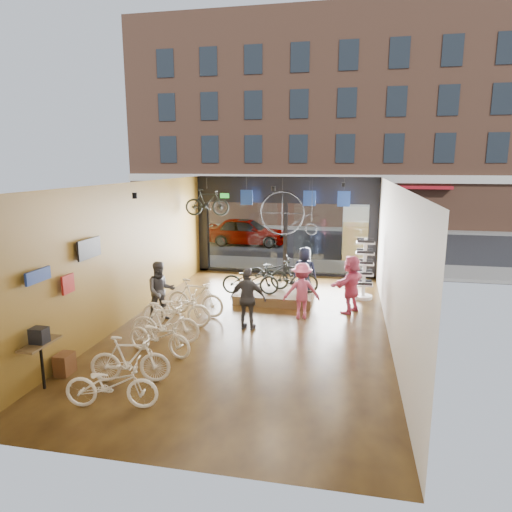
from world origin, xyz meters
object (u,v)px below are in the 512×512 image
(floor_bike_5, at_px, (195,298))
(floor_bike_1, at_px, (130,359))
(customer_1, at_px, (161,291))
(floor_bike_4, at_px, (176,309))
(floor_bike_0, at_px, (112,384))
(customer_3, at_px, (302,291))
(customer_5, at_px, (351,284))
(box_truck, at_px, (364,229))
(penny_farthing, at_px, (291,215))
(display_platform, at_px, (275,295))
(display_bike_right, at_px, (274,271))
(display_bike_left, at_px, (250,279))
(customer_2, at_px, (248,299))
(hung_bike, at_px, (207,202))
(display_bike_mid, at_px, (294,277))
(customer_4, at_px, (304,272))
(sunglasses_rack, at_px, (364,269))
(floor_bike_2, at_px, (159,336))
(street_car, at_px, (246,231))
(floor_bike_3, at_px, (165,323))

(floor_bike_5, bearing_deg, floor_bike_1, -169.97)
(floor_bike_1, height_order, customer_1, customer_1)
(floor_bike_4, bearing_deg, floor_bike_0, 178.24)
(customer_3, height_order, customer_5, customer_5)
(box_truck, bearing_deg, customer_3, -100.82)
(customer_3, bearing_deg, penny_farthing, -90.32)
(floor_bike_1, height_order, floor_bike_4, floor_bike_4)
(display_platform, distance_m, display_bike_right, 0.96)
(floor_bike_4, xyz_separation_m, customer_1, (-0.59, 0.39, 0.35))
(box_truck, relative_size, customer_5, 3.48)
(floor_bike_1, relative_size, display_bike_left, 0.91)
(box_truck, relative_size, customer_2, 3.57)
(customer_1, relative_size, hung_bike, 1.06)
(floor_bike_0, relative_size, display_bike_mid, 1.05)
(hung_bike, bearing_deg, floor_bike_0, 179.00)
(customer_4, relative_size, sunglasses_rack, 0.84)
(display_bike_left, relative_size, display_bike_mid, 1.10)
(display_bike_right, bearing_deg, display_platform, 175.48)
(customer_5, bearing_deg, penny_farthing, -114.90)
(display_bike_left, height_order, customer_3, customer_3)
(sunglasses_rack, bearing_deg, floor_bike_2, -112.38)
(box_truck, distance_m, customer_5, 9.33)
(floor_bike_2, distance_m, customer_1, 2.40)
(floor_bike_0, height_order, customer_1, customer_1)
(floor_bike_4, relative_size, display_bike_right, 1.01)
(customer_2, relative_size, customer_3, 1.05)
(floor_bike_4, height_order, display_bike_mid, display_bike_mid)
(floor_bike_0, xyz_separation_m, customer_3, (2.82, 5.49, 0.35))
(display_bike_mid, bearing_deg, display_bike_right, 62.41)
(floor_bike_1, bearing_deg, street_car, -7.03)
(floor_bike_1, relative_size, customer_1, 0.96)
(floor_bike_5, xyz_separation_m, customer_3, (3.01, 0.39, 0.26))
(display_bike_mid, height_order, customer_4, customer_4)
(floor_bike_1, distance_m, display_platform, 6.42)
(floor_bike_3, height_order, display_bike_right, display_bike_right)
(floor_bike_2, xyz_separation_m, customer_1, (-0.88, 2.19, 0.39))
(floor_bike_0, distance_m, display_bike_mid, 7.53)
(display_bike_left, bearing_deg, penny_farthing, -23.87)
(display_bike_left, height_order, penny_farthing, penny_farthing)
(floor_bike_4, height_order, customer_4, customer_4)
(box_truck, distance_m, customer_4, 8.33)
(customer_3, bearing_deg, floor_bike_2, 34.98)
(box_truck, bearing_deg, customer_1, -117.38)
(display_bike_left, bearing_deg, hung_bike, 36.95)
(floor_bike_2, distance_m, customer_5, 5.85)
(box_truck, bearing_deg, floor_bike_1, -108.43)
(street_car, height_order, display_platform, street_car)
(floor_bike_0, height_order, floor_bike_2, floor_bike_2)
(box_truck, distance_m, display_bike_mid, 8.82)
(display_bike_right, height_order, customer_3, customer_3)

